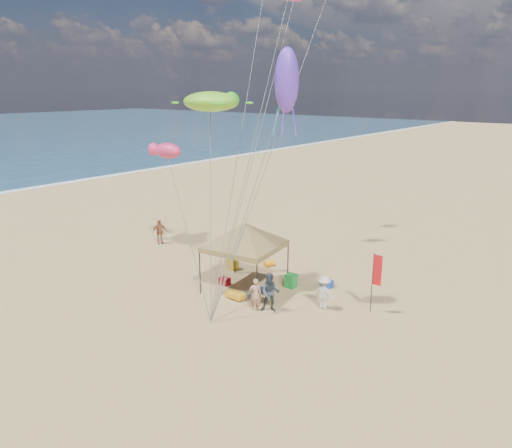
% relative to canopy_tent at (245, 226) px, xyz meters
% --- Properties ---
extents(ground, '(280.00, 280.00, 0.00)m').
position_rel_canopy_tent_xyz_m(ground, '(1.74, -4.26, -3.34)').
color(ground, tan).
rests_on(ground, ground).
extents(canopy_tent, '(6.42, 6.42, 4.01)m').
position_rel_canopy_tent_xyz_m(canopy_tent, '(0.00, 0.00, 0.00)').
color(canopy_tent, black).
rests_on(canopy_tent, ground).
extents(feather_flag, '(0.43, 0.04, 2.82)m').
position_rel_canopy_tent_xyz_m(feather_flag, '(6.28, 1.61, -1.44)').
color(feather_flag, black).
rests_on(feather_flag, ground).
extents(cooler_red, '(0.54, 0.38, 0.38)m').
position_rel_canopy_tent_xyz_m(cooler_red, '(-1.18, -0.24, -3.15)').
color(cooler_red, '#A70D16').
rests_on(cooler_red, ground).
extents(cooler_blue, '(0.54, 0.38, 0.38)m').
position_rel_canopy_tent_xyz_m(cooler_blue, '(3.11, 2.83, -3.15)').
color(cooler_blue, '#1644B6').
rests_on(cooler_blue, ground).
extents(bag_navy, '(0.69, 0.54, 0.36)m').
position_rel_canopy_tent_xyz_m(bag_navy, '(0.91, 0.04, -3.16)').
color(bag_navy, '#0C1C34').
rests_on(bag_navy, ground).
extents(bag_orange, '(0.54, 0.69, 0.36)m').
position_rel_canopy_tent_xyz_m(bag_orange, '(-1.02, 3.33, -3.16)').
color(bag_orange, orange).
rests_on(bag_orange, ground).
extents(chair_green, '(0.50, 0.50, 0.70)m').
position_rel_canopy_tent_xyz_m(chair_green, '(1.67, 1.65, -2.99)').
color(chair_green, '#198D32').
rests_on(chair_green, ground).
extents(chair_yellow, '(0.50, 0.50, 0.70)m').
position_rel_canopy_tent_xyz_m(chair_yellow, '(-2.32, 1.65, -2.99)').
color(chair_yellow, yellow).
rests_on(chair_yellow, ground).
extents(crate_grey, '(0.34, 0.30, 0.28)m').
position_rel_canopy_tent_xyz_m(crate_grey, '(0.84, -0.84, -3.20)').
color(crate_grey, slate).
rests_on(crate_grey, ground).
extents(beach_cart, '(0.90, 0.50, 0.24)m').
position_rel_canopy_tent_xyz_m(beach_cart, '(0.46, -1.23, -3.14)').
color(beach_cart, gold).
rests_on(beach_cart, ground).
extents(person_near_a, '(0.67, 0.62, 1.53)m').
position_rel_canopy_tent_xyz_m(person_near_a, '(1.95, -1.55, -2.57)').
color(person_near_a, tan).
rests_on(person_near_a, ground).
extents(person_near_b, '(1.12, 1.06, 1.82)m').
position_rel_canopy_tent_xyz_m(person_near_b, '(2.55, -1.23, -2.43)').
color(person_near_b, '#36404A').
rests_on(person_near_b, ground).
extents(person_near_c, '(1.06, 0.67, 1.57)m').
position_rel_canopy_tent_xyz_m(person_near_c, '(4.33, 0.53, -2.55)').
color(person_near_c, silver).
rests_on(person_near_c, ground).
extents(person_far_a, '(0.72, 1.04, 1.64)m').
position_rel_canopy_tent_xyz_m(person_far_a, '(-9.14, 2.16, -2.52)').
color(person_far_a, '#AA6341').
rests_on(person_far_a, ground).
extents(turtle_kite, '(2.92, 2.39, 0.94)m').
position_rel_canopy_tent_xyz_m(turtle_kite, '(-1.52, -0.63, 5.88)').
color(turtle_kite, '#71D226').
rests_on(turtle_kite, ground).
extents(fish_kite, '(2.18, 1.47, 0.89)m').
position_rel_canopy_tent_xyz_m(fish_kite, '(-6.72, 1.11, 3.02)').
color(fish_kite, '#E52E65').
rests_on(fish_kite, ground).
extents(squid_kite, '(1.18, 1.18, 2.69)m').
position_rel_canopy_tent_xyz_m(squid_kite, '(2.49, -0.15, 6.80)').
color(squid_kite, '#6136D3').
rests_on(squid_kite, ground).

